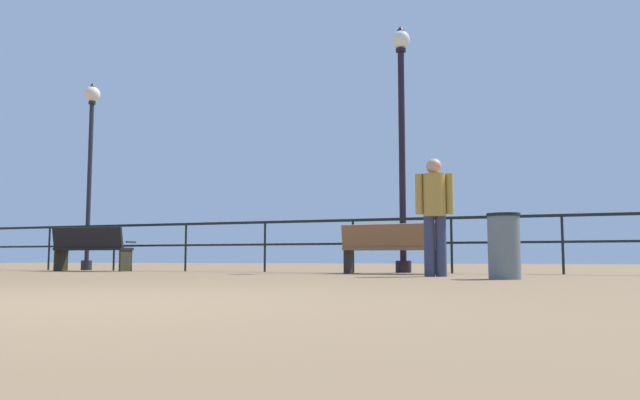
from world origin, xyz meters
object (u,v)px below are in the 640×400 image
bench_far_left (90,246)px  trash_bin (504,246)px  bench_near_left (391,246)px  person_by_bench (435,208)px  seagull_on_rail (431,212)px  lamppost_center (402,126)px  lamppost_left (90,148)px

bench_far_left → trash_bin: bearing=-14.5°
bench_near_left → person_by_bench: person_by_bench is taller
seagull_on_rail → person_by_bench: bearing=-77.3°
bench_near_left → lamppost_center: 2.51m
bench_far_left → lamppost_left: 2.72m
person_by_bench → seagull_on_rail: person_by_bench is taller
bench_far_left → bench_near_left: size_ratio=1.02×
trash_bin → seagull_on_rail: bearing=116.9°
person_by_bench → bench_near_left: bearing=127.6°
seagull_on_rail → bench_far_left: bearing=-173.6°
bench_far_left → seagull_on_rail: size_ratio=4.69×
bench_far_left → seagull_on_rail: 6.98m
lamppost_center → bench_far_left: bearing=-170.5°
trash_bin → lamppost_center: bearing=122.7°
bench_far_left → bench_near_left: 6.37m
lamppost_center → seagull_on_rail: (0.58, -0.28, -1.66)m
person_by_bench → trash_bin: bearing=-40.4°
seagull_on_rail → bench_near_left: bearing=-124.8°
seagull_on_rail → trash_bin: 3.39m
lamppost_center → person_by_bench: 3.13m
bench_near_left → person_by_bench: bearing=-52.4°
lamppost_center → seagull_on_rail: lamppost_center is taller
lamppost_left → lamppost_center: 7.36m
person_by_bench → seagull_on_rail: bearing=102.7°
bench_near_left → lamppost_left: 7.83m
lamppost_left → trash_bin: bearing=-19.0°
lamppost_left → person_by_bench: size_ratio=2.54×
lamppost_left → trash_bin: lamppost_left is taller
bench_far_left → lamppost_center: bearing=9.5°
person_by_bench → trash_bin: (1.03, -0.88, -0.57)m
seagull_on_rail → lamppost_center: bearing=153.8°
trash_bin → person_by_bench: bearing=139.6°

